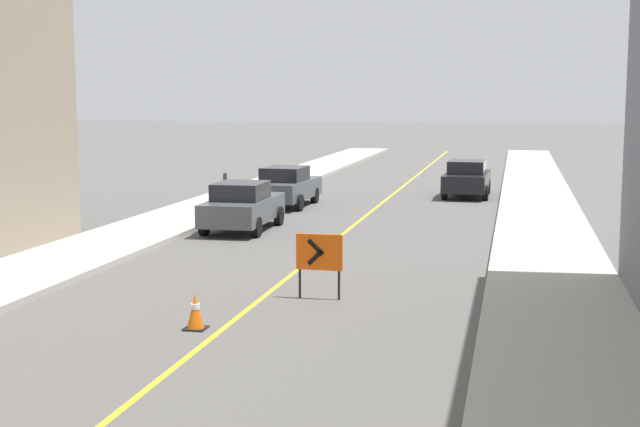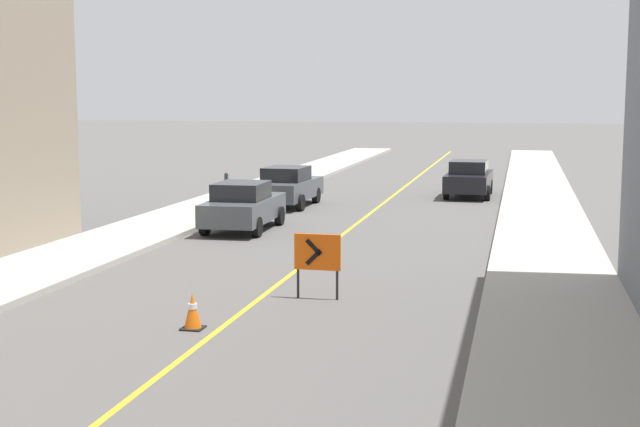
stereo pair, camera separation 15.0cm
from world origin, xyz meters
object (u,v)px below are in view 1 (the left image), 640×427
(parked_car_curb_near, at_px, (242,206))
(parked_car_curb_far, at_px, (467,178))
(parking_meter_far_curb, at_px, (225,184))
(traffic_cone_third, at_px, (195,311))
(parked_car_curb_mid, at_px, (286,186))
(arrow_barricade_primary, at_px, (319,255))

(parked_car_curb_near, distance_m, parked_car_curb_far, 13.24)
(parked_car_curb_far, distance_m, parking_meter_far_curb, 11.60)
(traffic_cone_third, distance_m, parking_meter_far_curb, 16.17)
(parked_car_curb_near, distance_m, parked_car_curb_mid, 6.44)
(parked_car_curb_near, distance_m, parking_meter_far_curb, 3.83)
(parked_car_curb_near, xyz_separation_m, parking_meter_far_curb, (-1.72, 3.40, 0.36))
(parked_car_curb_far, bearing_deg, parked_car_curb_mid, -141.83)
(parked_car_curb_far, relative_size, parking_meter_far_curb, 3.06)
(parked_car_curb_near, height_order, parked_car_curb_far, same)
(traffic_cone_third, distance_m, arrow_barricade_primary, 3.49)
(traffic_cone_third, relative_size, parking_meter_far_curb, 0.49)
(arrow_barricade_primary, distance_m, parked_car_curb_mid, 16.29)
(arrow_barricade_primary, relative_size, parked_car_curb_mid, 0.32)
(arrow_barricade_primary, bearing_deg, parked_car_curb_far, 85.25)
(arrow_barricade_primary, xyz_separation_m, parked_car_curb_far, (2.03, 20.60, -0.18))
(parked_car_curb_mid, xyz_separation_m, parking_meter_far_curb, (-1.51, -3.04, 0.36))
(parked_car_curb_mid, distance_m, parking_meter_far_curb, 3.41)
(parked_car_curb_mid, relative_size, parking_meter_far_curb, 3.07)
(arrow_barricade_primary, relative_size, parking_meter_far_curb, 1.00)
(parked_car_curb_mid, height_order, parked_car_curb_far, same)
(arrow_barricade_primary, distance_m, parking_meter_far_curb, 14.03)
(parked_car_curb_mid, bearing_deg, traffic_cone_third, -78.22)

